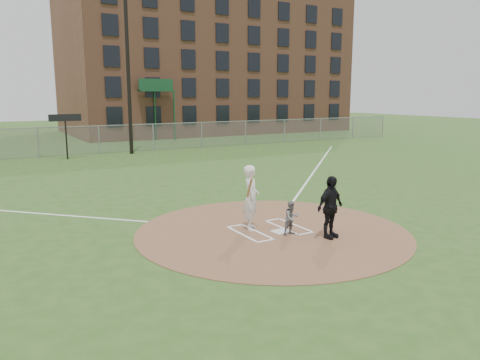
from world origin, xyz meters
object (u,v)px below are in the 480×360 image
catcher (292,218)px  umpire (330,207)px  batter_at_plate (251,198)px  home_plate (280,232)px

catcher → umpire: size_ratio=0.55×
batter_at_plate → umpire: bearing=-50.9°
home_plate → catcher: catcher is taller
umpire → catcher: bearing=120.3°
home_plate → batter_at_plate: size_ratio=0.23×
home_plate → umpire: 1.75m
catcher → umpire: (0.77, -0.83, 0.41)m
catcher → batter_at_plate: size_ratio=0.51×
home_plate → umpire: bearing=-51.2°
umpire → batter_at_plate: size_ratio=0.91×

